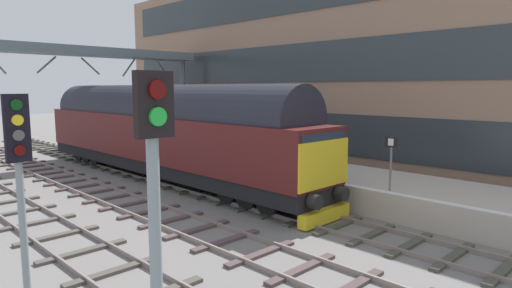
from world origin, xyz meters
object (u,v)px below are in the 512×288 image
diesel_locomotive (160,130)px  platform_number_sign (391,155)px  waiting_passenger (286,146)px  signal_post_mid (156,235)px  signal_post_far (20,176)px

diesel_locomotive → platform_number_sign: size_ratio=10.88×
waiting_passenger → signal_post_mid: bearing=153.8°
diesel_locomotive → platform_number_sign: 11.47m
diesel_locomotive → signal_post_far: diesel_locomotive is taller
diesel_locomotive → waiting_passenger: (2.65, -5.96, -0.50)m
signal_post_mid → waiting_passenger: 14.49m
diesel_locomotive → platform_number_sign: (2.00, -11.30, -0.24)m
signal_post_far → platform_number_sign: 11.26m
platform_number_sign → signal_post_mid: bearing=-164.6°
signal_post_mid → diesel_locomotive: bearing=57.6°
signal_post_far → platform_number_sign: size_ratio=2.37×
signal_post_mid → platform_number_sign: size_ratio=2.52×
signal_post_far → platform_number_sign: signal_post_far is taller
waiting_passenger → platform_number_sign: bearing=-158.7°
signal_post_mid → platform_number_sign: bearing=15.4°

